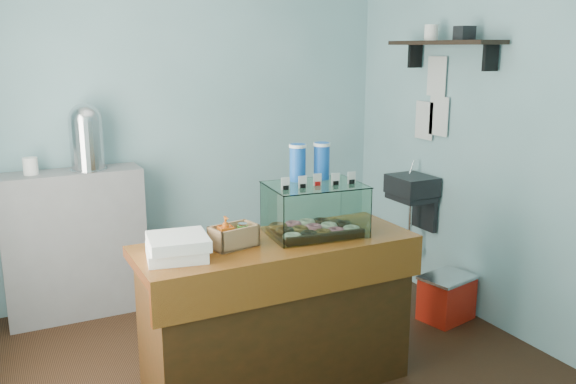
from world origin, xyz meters
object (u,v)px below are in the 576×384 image
counter (277,313)px  display_case (313,205)px  red_cooler (447,297)px  coffee_urn (86,135)px

counter → display_case: size_ratio=2.75×
counter → display_case: 0.67m
red_cooler → display_case: bearing=177.0°
counter → red_cooler: size_ratio=3.71×
counter → coffee_urn: 1.95m
display_case → red_cooler: display_case is taller
display_case → coffee_urn: coffee_urn is taller
red_cooler → coffee_urn: bearing=138.2°
coffee_urn → red_cooler: coffee_urn is taller
coffee_urn → red_cooler: bearing=-29.9°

